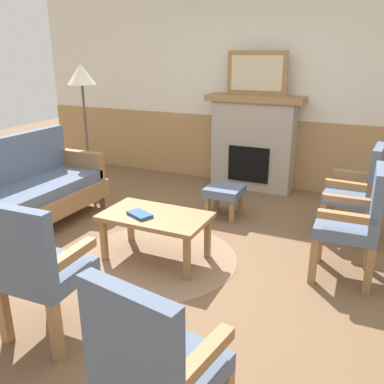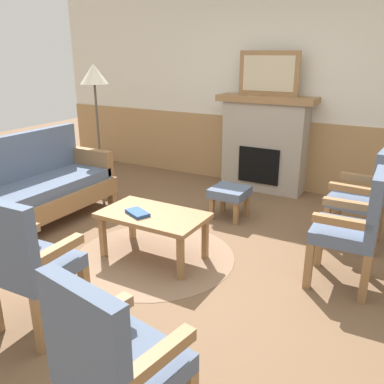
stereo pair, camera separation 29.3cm
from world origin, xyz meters
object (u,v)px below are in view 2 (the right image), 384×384
object	(u,v)px
framed_picture	(269,73)
coffee_table	(153,219)
book_on_table	(137,213)
armchair_by_window_left	(365,193)
armchair_front_left	(26,260)
armchair_front_center	(112,361)
fireplace	(264,143)
footstool	(230,194)
couch	(35,189)
armchair_near_fireplace	(355,224)
floor_lamp_by_couch	(94,82)

from	to	relation	value
framed_picture	coffee_table	bearing A→B (deg)	-94.13
framed_picture	book_on_table	distance (m)	2.75
armchair_by_window_left	armchair_front_left	distance (m)	3.05
framed_picture	armchair_front_center	xyz separation A→B (m)	(0.80, -4.12, -1.02)
fireplace	armchair_by_window_left	size ratio (longest dim) A/B	1.33
coffee_table	fireplace	bearing A→B (deg)	85.87
footstool	couch	bearing A→B (deg)	-146.06
armchair_by_window_left	fireplace	bearing A→B (deg)	141.01
armchair_front_left	armchair_by_window_left	bearing A→B (deg)	55.29
book_on_table	fireplace	bearing A→B (deg)	83.64
framed_picture	armchair_near_fireplace	xyz separation A→B (m)	(1.48, -2.01, -1.02)
book_on_table	armchair_near_fireplace	world-z (taller)	armchair_near_fireplace
couch	armchair_near_fireplace	distance (m)	3.26
framed_picture	couch	bearing A→B (deg)	-126.40
couch	book_on_table	distance (m)	1.48
coffee_table	book_on_table	world-z (taller)	book_on_table
coffee_table	book_on_table	distance (m)	0.16
armchair_by_window_left	framed_picture	bearing A→B (deg)	141.01
framed_picture	armchair_near_fireplace	distance (m)	2.70
fireplace	armchair_front_left	distance (m)	3.69
fireplace	book_on_table	size ratio (longest dim) A/B	5.62
fireplace	coffee_table	bearing A→B (deg)	-94.13
armchair_front_center	floor_lamp_by_couch	world-z (taller)	floor_lamp_by_couch
book_on_table	armchair_by_window_left	xyz separation A→B (m)	(1.72, 1.33, 0.08)
coffee_table	couch	bearing A→B (deg)	179.02
book_on_table	armchair_by_window_left	size ratio (longest dim) A/B	0.24
framed_picture	armchair_front_center	bearing A→B (deg)	-79.05
fireplace	armchair_by_window_left	bearing A→B (deg)	-38.99
floor_lamp_by_couch	fireplace	bearing A→B (deg)	29.57
fireplace	framed_picture	distance (m)	0.91
footstool	armchair_front_center	size ratio (longest dim) A/B	0.41
framed_picture	footstool	world-z (taller)	framed_picture
framed_picture	armchair_by_window_left	world-z (taller)	framed_picture
coffee_table	armchair_near_fireplace	distance (m)	1.71
fireplace	floor_lamp_by_couch	distance (m)	2.38
couch	armchair_front_left	distance (m)	1.96
armchair_front_left	armchair_front_center	distance (m)	1.17
armchair_near_fireplace	floor_lamp_by_couch	size ratio (longest dim) A/B	0.58
fireplace	armchair_near_fireplace	world-z (taller)	fireplace
book_on_table	armchair_front_center	bearing A→B (deg)	-56.38
armchair_near_fireplace	armchair_by_window_left	xyz separation A→B (m)	(-0.03, 0.84, 0.00)
book_on_table	framed_picture	bearing A→B (deg)	83.64
framed_picture	armchair_front_left	xyz separation A→B (m)	(-0.29, -3.68, -1.02)
couch	armchair_near_fireplace	world-z (taller)	same
framed_picture	couch	size ratio (longest dim) A/B	0.44
armchair_near_fireplace	armchair_front_left	world-z (taller)	same
armchair_near_fireplace	fireplace	bearing A→B (deg)	126.35
couch	floor_lamp_by_couch	distance (m)	1.66
armchair_by_window_left	floor_lamp_by_couch	size ratio (longest dim) A/B	0.58
couch	fireplace	bearing A→B (deg)	53.60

